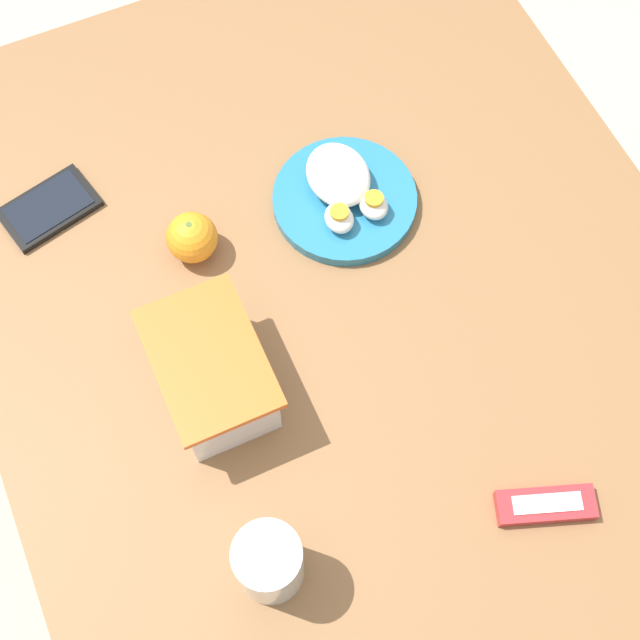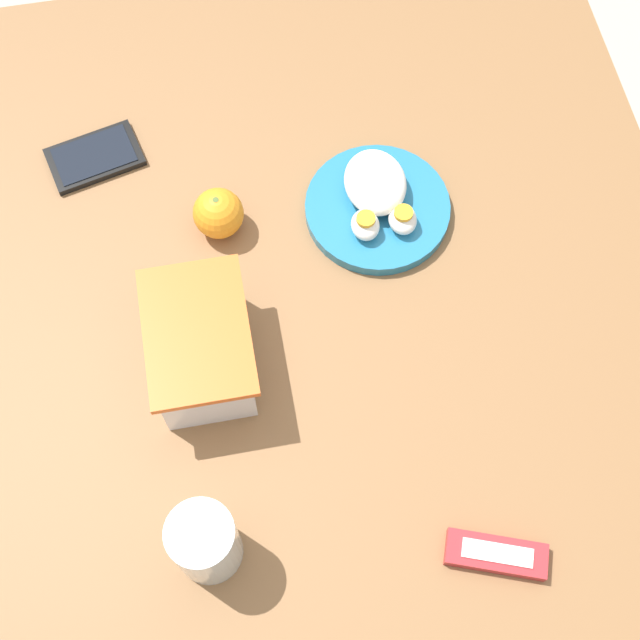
{
  "view_description": "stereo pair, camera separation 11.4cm",
  "coord_description": "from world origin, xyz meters",
  "px_view_note": "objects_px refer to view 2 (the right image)",
  "views": [
    {
      "loc": [
        -0.48,
        0.23,
        1.84
      ],
      "look_at": [
        -0.05,
        0.04,
        0.81
      ],
      "focal_mm": 50.0,
      "sensor_mm": 36.0,
      "label": 1
    },
    {
      "loc": [
        -0.51,
        0.13,
        1.84
      ],
      "look_at": [
        -0.05,
        0.04,
        0.81
      ],
      "focal_mm": 50.0,
      "sensor_mm": 36.0,
      "label": 2
    }
  ],
  "objects_px": {
    "cell_phone": "(95,157)",
    "orange_fruit": "(218,213)",
    "food_container": "(201,348)",
    "rice_plate": "(377,201)",
    "candy_bar": "(496,554)",
    "drinking_glass": "(205,542)"
  },
  "relations": [
    {
      "from": "candy_bar",
      "to": "drinking_glass",
      "type": "distance_m",
      "value": 0.34
    },
    {
      "from": "rice_plate",
      "to": "orange_fruit",
      "type": "bearing_deg",
      "value": 86.86
    },
    {
      "from": "food_container",
      "to": "candy_bar",
      "type": "xyz_separation_m",
      "value": [
        -0.31,
        -0.3,
        -0.03
      ]
    },
    {
      "from": "rice_plate",
      "to": "drinking_glass",
      "type": "relative_size",
      "value": 1.76
    },
    {
      "from": "food_container",
      "to": "drinking_glass",
      "type": "relative_size",
      "value": 1.63
    },
    {
      "from": "cell_phone",
      "to": "orange_fruit",
      "type": "bearing_deg",
      "value": -131.33
    },
    {
      "from": "rice_plate",
      "to": "candy_bar",
      "type": "distance_m",
      "value": 0.49
    },
    {
      "from": "food_container",
      "to": "orange_fruit",
      "type": "bearing_deg",
      "value": -13.37
    },
    {
      "from": "rice_plate",
      "to": "cell_phone",
      "type": "bearing_deg",
      "value": 67.83
    },
    {
      "from": "candy_bar",
      "to": "cell_phone",
      "type": "distance_m",
      "value": 0.77
    },
    {
      "from": "orange_fruit",
      "to": "candy_bar",
      "type": "distance_m",
      "value": 0.56
    },
    {
      "from": "rice_plate",
      "to": "food_container",
      "type": "bearing_deg",
      "value": 124.82
    },
    {
      "from": "drinking_glass",
      "to": "candy_bar",
      "type": "bearing_deg",
      "value": -101.15
    },
    {
      "from": "rice_plate",
      "to": "candy_bar",
      "type": "height_order",
      "value": "rice_plate"
    },
    {
      "from": "food_container",
      "to": "rice_plate",
      "type": "relative_size",
      "value": 0.93
    },
    {
      "from": "orange_fruit",
      "to": "rice_plate",
      "type": "bearing_deg",
      "value": -93.14
    },
    {
      "from": "candy_bar",
      "to": "rice_plate",
      "type": "bearing_deg",
      "value": 4.64
    },
    {
      "from": "rice_plate",
      "to": "cell_phone",
      "type": "height_order",
      "value": "rice_plate"
    },
    {
      "from": "food_container",
      "to": "orange_fruit",
      "type": "height_order",
      "value": "food_container"
    },
    {
      "from": "orange_fruit",
      "to": "drinking_glass",
      "type": "relative_size",
      "value": 0.61
    },
    {
      "from": "food_container",
      "to": "candy_bar",
      "type": "bearing_deg",
      "value": -135.22
    },
    {
      "from": "rice_plate",
      "to": "candy_bar",
      "type": "bearing_deg",
      "value": -175.36
    }
  ]
}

